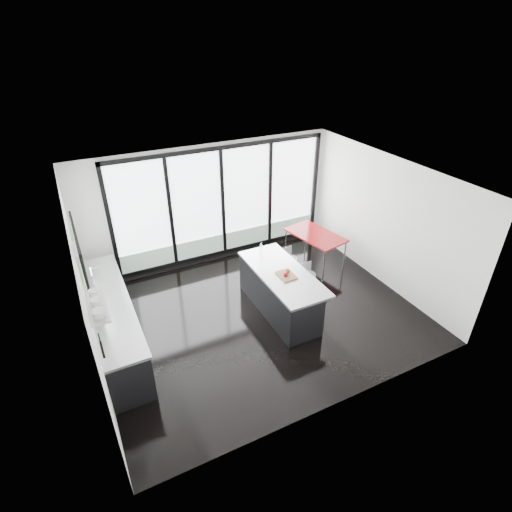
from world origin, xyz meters
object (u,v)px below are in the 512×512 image
bar_stool_near (306,287)px  bar_stool_far (289,271)px  red_table (314,248)px  island (279,291)px

bar_stool_near → bar_stool_far: 0.67m
bar_stool_far → red_table: bearing=21.4°
bar_stool_near → red_table: (1.02, 1.23, 0.05)m
bar_stool_near → red_table: red_table is taller
island → red_table: bearing=36.7°
bar_stool_near → island: bearing=-174.2°
island → red_table: island is taller
red_table → island: bearing=-143.3°
bar_stool_far → red_table: red_table is taller
island → bar_stool_near: 0.69m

